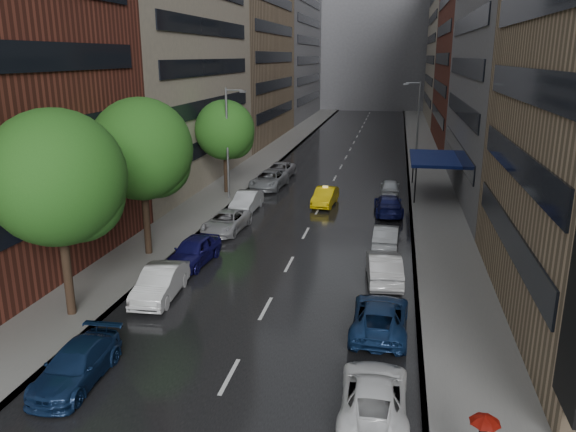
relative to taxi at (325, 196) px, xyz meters
name	(u,v)px	position (x,y,z in m)	size (l,w,h in m)	color
road	(344,160)	(-0.34, 20.37, -0.71)	(14.00, 140.00, 0.01)	black
sidewalk_left	(268,157)	(-9.34, 20.37, -0.64)	(4.00, 140.00, 0.15)	gray
sidewalk_right	(425,162)	(8.66, 20.37, -0.64)	(4.00, 140.00, 0.15)	gray
buildings_left	(236,20)	(-15.34, 29.16, 15.27)	(8.00, 108.00, 38.00)	maroon
buildings_right	(485,24)	(14.66, 27.07, 14.32)	(8.05, 109.10, 36.00)	#937A5B
building_far	(375,35)	(-0.34, 88.37, 15.28)	(40.00, 14.00, 32.00)	slate
tree_near	(56,178)	(-8.94, -22.10, 5.80)	(5.98, 5.98, 9.53)	#382619
tree_mid	(141,149)	(-8.94, -13.70, 5.71)	(5.89, 5.89, 9.39)	#382619
tree_far	(225,130)	(-8.94, 2.36, 4.80)	(5.06, 5.06, 8.07)	#382619
taxi	(325,196)	(0.00, 0.00, 0.00)	(1.52, 4.35, 1.43)	yellow
parked_cars_left	(235,212)	(-5.74, -5.95, 0.03)	(2.94, 41.71, 1.60)	#0E2145
parked_cars_right	(385,255)	(5.06, -13.06, 0.00)	(2.46, 35.84, 1.61)	white
street_lamp_left	(228,141)	(-8.06, 0.37, 4.17)	(1.74, 0.22, 9.00)	gray
street_lamp_right	(417,124)	(7.38, 15.37, 4.17)	(1.74, 0.22, 9.00)	gray
awning	(434,159)	(8.64, 5.37, 2.42)	(4.00, 8.00, 3.12)	navy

